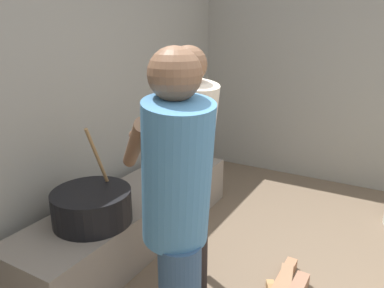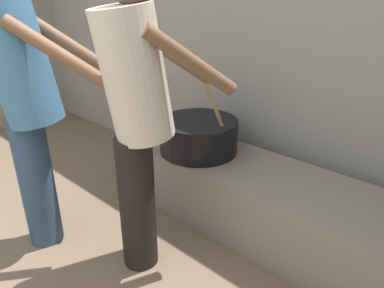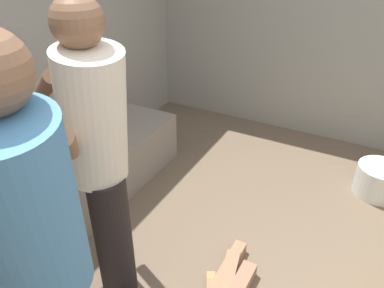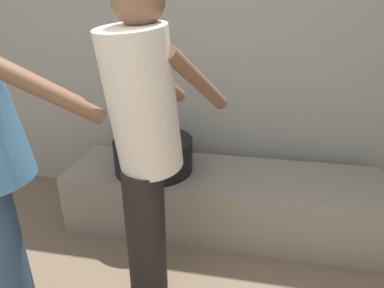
{
  "view_description": "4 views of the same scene",
  "coord_description": "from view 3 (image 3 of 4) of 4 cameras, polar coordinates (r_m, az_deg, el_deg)",
  "views": [
    {
      "loc": [
        -1.61,
        0.2,
        1.73
      ],
      "look_at": [
        0.46,
        1.38,
        0.96
      ],
      "focal_mm": 34.37,
      "sensor_mm": 36.0,
      "label": 1
    },
    {
      "loc": [
        1.56,
        0.2,
        1.49
      ],
      "look_at": [
        0.37,
        1.5,
        0.72
      ],
      "focal_mm": 33.41,
      "sensor_mm": 36.0,
      "label": 2
    },
    {
      "loc": [
        -0.86,
        0.18,
        1.83
      ],
      "look_at": [
        0.87,
        1.11,
        0.68
      ],
      "focal_mm": 34.21,
      "sensor_mm": 36.0,
      "label": 3
    },
    {
      "loc": [
        0.69,
        -0.06,
        1.49
      ],
      "look_at": [
        0.42,
        1.35,
        0.89
      ],
      "focal_mm": 30.62,
      "sensor_mm": 36.0,
      "label": 4
    }
  ],
  "objects": [
    {
      "name": "bucket_white_plastic",
      "position": [
        3.25,
        27.16,
        -5.05
      ],
      "size": [
        0.36,
        0.36,
        0.25
      ],
      "primitive_type": "cylinder",
      "color": "silver",
      "rests_on": "ground_plane"
    },
    {
      "name": "cook_in_cream_shirt",
      "position": [
        1.77,
        -14.49,
        -0.96
      ],
      "size": [
        0.56,
        0.74,
        1.63
      ],
      "color": "black",
      "rests_on": "ground_plane"
    },
    {
      "name": "cook_in_blue_shirt",
      "position": [
        1.28,
        -22.67,
        -15.77
      ],
      "size": [
        0.7,
        0.72,
        1.66
      ],
      "color": "navy",
      "rests_on": "ground_plane"
    },
    {
      "name": "hearth_ledge",
      "position": [
        2.79,
        -19.47,
        -7.08
      ],
      "size": [
        2.19,
        0.6,
        0.43
      ],
      "primitive_type": "cube",
      "color": "slate",
      "rests_on": "ground_plane"
    }
  ]
}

